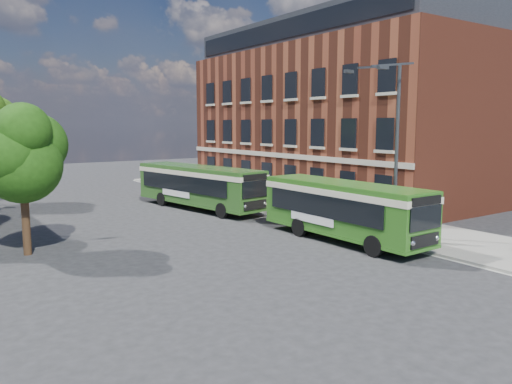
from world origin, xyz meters
TOP-DOWN VIEW (x-y plane):
  - ground at (0.00, 0.00)m, footprint 120.00×120.00m
  - pavement at (7.00, 8.00)m, footprint 6.00×48.00m
  - kerb_line at (3.95, 8.00)m, footprint 0.12×48.00m
  - brick_office at (14.00, 12.00)m, footprint 12.10×26.00m
  - street_lamp at (4.84, -2.00)m, footprint 2.96×2.38m
  - bus_stop_sign at (5.60, -4.20)m, footprint 0.35×0.08m
  - bus_front at (2.70, -0.81)m, footprint 2.79×10.01m
  - bus_rear at (1.24, 12.11)m, footprint 4.40×11.83m
  - pedestrian_a at (5.47, -4.03)m, footprint 0.80×0.68m
  - pedestrian_b at (4.77, -2.86)m, footprint 0.94×0.77m
  - tree_left at (-11.20, 5.38)m, footprint 4.10×3.90m

SIDE VIEW (x-z plane):
  - ground at x=0.00m, z-range 0.00..0.00m
  - kerb_line at x=3.95m, z-range 0.00..0.01m
  - pavement at x=7.00m, z-range 0.00..0.15m
  - pedestrian_b at x=4.77m, z-range 0.15..1.92m
  - pedestrian_a at x=5.47m, z-range 0.15..2.00m
  - bus_stop_sign at x=5.60m, z-range 0.25..2.77m
  - bus_front at x=2.70m, z-range 0.32..3.34m
  - bus_rear at x=1.24m, z-range 0.32..3.34m
  - tree_left at x=-11.20m, z-range 1.23..8.15m
  - street_lamp at x=4.84m, z-range 0.29..9.29m
  - brick_office at x=14.00m, z-range -0.13..14.07m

